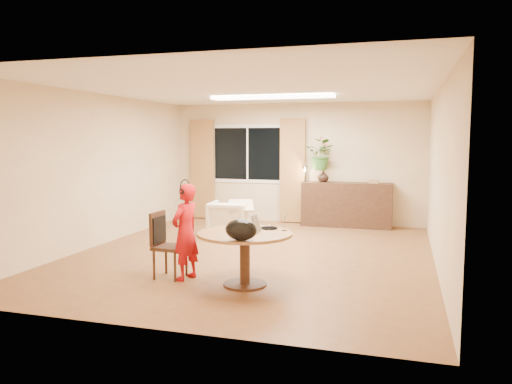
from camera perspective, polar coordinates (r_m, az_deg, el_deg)
floor at (r=7.98m, az=-0.43°, el=-7.18°), size 6.50×6.50×0.00m
ceiling at (r=7.80m, az=-0.44°, el=11.75°), size 6.50×6.50×0.00m
wall_back at (r=10.93m, az=4.57°, el=3.29°), size 5.50×0.00×5.50m
wall_left at (r=8.98m, az=-17.48°, el=2.42°), size 0.00×6.50×6.50m
wall_right at (r=7.46m, az=20.22°, el=1.63°), size 0.00×6.50×6.50m
window at (r=11.18m, az=-0.98°, el=4.39°), size 1.70×0.03×1.30m
curtain_left at (r=11.49m, az=-6.09°, el=2.63°), size 0.55×0.08×2.25m
curtain_right at (r=10.85m, az=4.20°, el=2.45°), size 0.55×0.08×2.25m
ceiling_panel at (r=8.95m, az=1.85°, el=10.79°), size 2.20×0.35×0.05m
dining_table at (r=6.24m, az=-1.28°, el=-5.93°), size 1.19×1.19×0.67m
dining_chair at (r=6.70m, az=-9.79°, el=-6.02°), size 0.44×0.41×0.87m
child at (r=6.56m, az=-8.06°, el=-4.54°), size 0.52×0.41×1.26m
laptop at (r=6.21m, az=-1.39°, el=-3.56°), size 0.35×0.23×0.23m
tumbler at (r=6.45m, az=-0.05°, el=-3.77°), size 0.08×0.08×0.10m
wine_glass at (r=6.32m, az=3.25°, el=-3.52°), size 0.09×0.09×0.20m
pot_lid at (r=6.46m, az=1.53°, el=-4.07°), size 0.24×0.24×0.04m
handbag at (r=5.69m, az=-1.72°, el=-4.36°), size 0.38×0.23×0.25m
armchair at (r=9.43m, az=-3.04°, el=-3.06°), size 0.77×0.79×0.67m
throw at (r=9.26m, az=-1.71°, el=-1.04°), size 0.61×0.67×0.03m
sideboard at (r=10.58m, az=10.32°, el=-1.43°), size 1.85×0.45×0.93m
vase at (r=10.59m, az=7.68°, el=1.81°), size 0.30×0.30×0.25m
bouquet at (r=10.57m, az=7.49°, el=4.27°), size 0.71×0.65×0.66m
book_stack at (r=10.49m, az=13.30°, el=1.21°), size 0.23×0.18×0.08m
desk_lamp at (r=10.60m, az=5.61°, el=2.11°), size 0.17×0.17×0.35m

